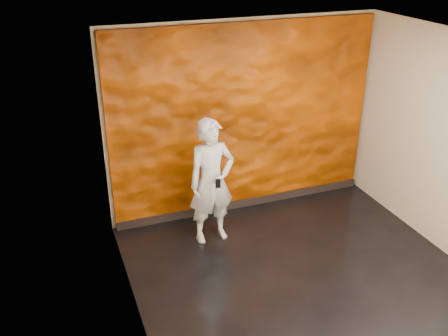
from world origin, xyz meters
TOP-DOWN VIEW (x-y plane):
  - room at (0.00, 0.00)m, footprint 4.02×4.02m
  - feature_wall at (0.00, 1.96)m, footprint 3.90×0.06m
  - baseboard at (0.00, 1.92)m, footprint 3.90×0.04m
  - man at (-0.75, 1.29)m, footprint 0.65×0.45m
  - phone at (-0.76, 1.01)m, footprint 0.07×0.02m

SIDE VIEW (x-z plane):
  - baseboard at x=0.00m, z-range 0.00..0.12m
  - man at x=-0.75m, z-range 0.00..1.72m
  - phone at x=-0.76m, z-range 0.91..1.03m
  - feature_wall at x=0.00m, z-range 0.00..2.75m
  - room at x=0.00m, z-range -0.01..2.81m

